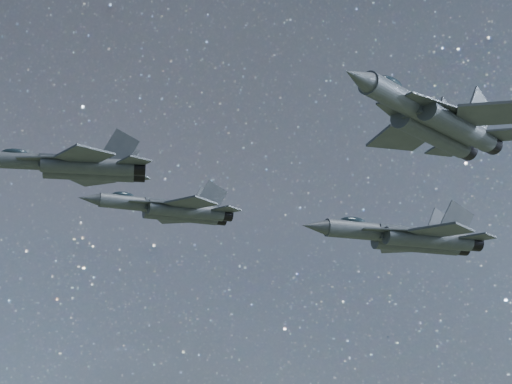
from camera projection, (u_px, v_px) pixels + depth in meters
jet_lead at (74, 166)px, 63.73m from camera, size 15.15×9.95×3.89m
jet_left at (171, 209)px, 80.54m from camera, size 16.69×11.51×4.19m
jet_right at (435, 121)px, 53.42m from camera, size 17.71×12.03×4.45m
jet_slot at (408, 237)px, 76.17m from camera, size 19.64×13.44×4.93m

